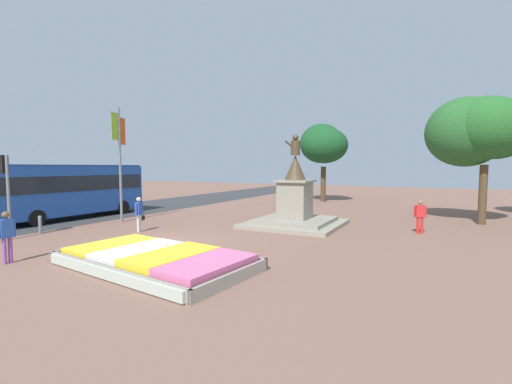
% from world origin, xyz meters
% --- Properties ---
extents(ground_plane, '(95.84, 95.84, 0.00)m').
position_xyz_m(ground_plane, '(0.00, 0.00, 0.00)').
color(ground_plane, brown).
extents(street_asphalt_strip, '(6.95, 83.86, 0.01)m').
position_xyz_m(street_asphalt_strip, '(-10.66, 0.00, 0.01)').
color(street_asphalt_strip, '#333335').
rests_on(street_asphalt_strip, ground_plane).
extents(flower_planter, '(6.70, 4.05, 0.53)m').
position_xyz_m(flower_planter, '(1.97, -2.43, 0.24)').
color(flower_planter, '#38281C').
rests_on(flower_planter, ground_plane).
extents(statue_monument, '(4.81, 4.81, 4.87)m').
position_xyz_m(statue_monument, '(3.06, 6.79, 1.04)').
color(statue_monument, gray).
rests_on(statue_monument, ground_plane).
extents(traffic_light_near_crossing, '(0.42, 0.30, 3.66)m').
position_xyz_m(traffic_light_near_crossing, '(-6.67, -2.35, 2.57)').
color(traffic_light_near_crossing, slate).
rests_on(traffic_light_near_crossing, ground_plane).
extents(banner_pole, '(0.20, 1.20, 6.47)m').
position_xyz_m(banner_pole, '(-6.13, 3.23, 3.62)').
color(banner_pole, slate).
rests_on(banner_pole, ground_plane).
extents(city_bus, '(2.63, 9.30, 3.28)m').
position_xyz_m(city_bus, '(-10.01, 2.65, 1.89)').
color(city_bus, '#1E4799').
rests_on(city_bus, ground_plane).
extents(pedestrian_with_handbag, '(0.34, 0.71, 1.70)m').
position_xyz_m(pedestrian_with_handbag, '(-2.98, 1.60, 0.96)').
color(pedestrian_with_handbag, beige).
rests_on(pedestrian_with_handbag, ground_plane).
extents(pedestrian_near_planter, '(0.56, 0.31, 1.59)m').
position_xyz_m(pedestrian_near_planter, '(9.12, 7.44, 0.91)').
color(pedestrian_near_planter, red).
rests_on(pedestrian_near_planter, ground_plane).
extents(pedestrian_crossing_plaza, '(0.22, 0.57, 1.72)m').
position_xyz_m(pedestrian_crossing_plaza, '(-2.57, -4.41, 0.99)').
color(pedestrian_crossing_plaza, '#8C4C99').
rests_on(pedestrian_crossing_plaza, ground_plane).
extents(kerb_bollard_mid_b, '(0.17, 0.17, 0.85)m').
position_xyz_m(kerb_bollard_mid_b, '(-6.88, -0.89, 0.45)').
color(kerb_bollard_mid_b, slate).
rests_on(kerb_bollard_mid_b, ground_plane).
extents(park_tree_far_left, '(5.32, 4.57, 7.09)m').
position_xyz_m(park_tree_far_left, '(11.73, 12.44, 5.13)').
color(park_tree_far_left, '#4C3823').
rests_on(park_tree_far_left, ground_plane).
extents(park_tree_behind_statue, '(4.60, 4.52, 7.13)m').
position_xyz_m(park_tree_behind_statue, '(0.49, 20.17, 5.18)').
color(park_tree_behind_statue, '#4C3823').
rests_on(park_tree_behind_statue, ground_plane).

